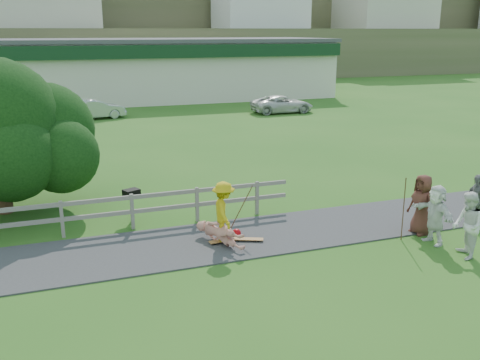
# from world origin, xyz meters

# --- Properties ---
(ground) EXTENTS (260.00, 260.00, 0.00)m
(ground) POSITION_xyz_m (0.00, 0.00, 0.00)
(ground) COLOR #2A601B
(ground) RESTS_ON ground
(path) EXTENTS (34.00, 3.00, 0.04)m
(path) POSITION_xyz_m (0.00, 1.50, 0.02)
(path) COLOR #333335
(path) RESTS_ON ground
(fence) EXTENTS (15.05, 0.10, 1.10)m
(fence) POSITION_xyz_m (-4.62, 3.30, 0.72)
(fence) COLOR #646058
(fence) RESTS_ON ground
(strip_mall) EXTENTS (32.50, 10.75, 5.10)m
(strip_mall) POSITION_xyz_m (4.00, 34.94, 2.58)
(strip_mall) COLOR beige
(strip_mall) RESTS_ON ground
(skater_rider) EXTENTS (0.76, 1.17, 1.70)m
(skater_rider) POSITION_xyz_m (0.21, 1.28, 0.85)
(skater_rider) COLOR gold
(skater_rider) RESTS_ON ground
(skater_fallen) EXTENTS (1.85, 1.06, 0.66)m
(skater_fallen) POSITION_xyz_m (0.10, 1.25, 0.33)
(skater_fallen) COLOR tan
(skater_fallen) RESTS_ON ground
(spectator_a) EXTENTS (0.96, 1.06, 1.78)m
(spectator_a) POSITION_xyz_m (5.88, -1.74, 0.89)
(spectator_a) COLOR white
(spectator_a) RESTS_ON ground
(spectator_b) EXTENTS (0.57, 1.02, 1.64)m
(spectator_b) POSITION_xyz_m (7.81, 0.02, 0.82)
(spectator_b) COLOR gray
(spectator_b) RESTS_ON ground
(spectator_c) EXTENTS (0.68, 0.94, 1.79)m
(spectator_c) POSITION_xyz_m (5.87, 0.09, 0.89)
(spectator_c) COLOR #592C23
(spectator_c) RESTS_ON ground
(spectator_d) EXTENTS (0.57, 1.59, 1.69)m
(spectator_d) POSITION_xyz_m (5.75, -0.66, 0.85)
(spectator_d) COLOR white
(spectator_d) RESTS_ON ground
(car_silver) EXTENTS (4.19, 2.18, 1.32)m
(car_silver) POSITION_xyz_m (-1.15, 25.10, 0.66)
(car_silver) COLOR #A8ABAF
(car_silver) RESTS_ON ground
(car_white) EXTENTS (4.53, 2.13, 1.25)m
(car_white) POSITION_xyz_m (11.89, 23.40, 0.63)
(car_white) COLOR silver
(car_white) RESTS_ON ground
(bbq) EXTENTS (0.57, 0.50, 1.01)m
(bbq) POSITION_xyz_m (-1.89, 4.09, 0.51)
(bbq) COLOR black
(bbq) RESTS_ON ground
(longboard_rider) EXTENTS (0.86, 0.26, 0.09)m
(longboard_rider) POSITION_xyz_m (0.21, 1.28, 0.05)
(longboard_rider) COLOR olive
(longboard_rider) RESTS_ON ground
(longboard_fallen) EXTENTS (0.84, 0.52, 0.09)m
(longboard_fallen) POSITION_xyz_m (0.90, 1.15, 0.05)
(longboard_fallen) COLOR olive
(longboard_fallen) RESTS_ON ground
(helmet) EXTENTS (0.26, 0.26, 0.26)m
(helmet) POSITION_xyz_m (0.70, 1.60, 0.13)
(helmet) COLOR #B8060D
(helmet) RESTS_ON ground
(pole_rider) EXTENTS (0.03, 0.03, 1.69)m
(pole_rider) POSITION_xyz_m (0.81, 1.68, 0.85)
(pole_rider) COLOR #543421
(pole_rider) RESTS_ON ground
(pole_spec_left) EXTENTS (0.03, 0.03, 1.84)m
(pole_spec_left) POSITION_xyz_m (5.07, -0.15, 0.92)
(pole_spec_left) COLOR #543421
(pole_spec_left) RESTS_ON ground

